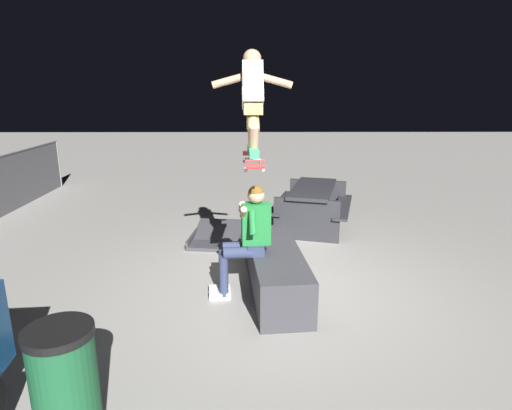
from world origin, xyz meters
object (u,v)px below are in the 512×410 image
object	(u,v)px
kicker_ramp	(219,238)
picnic_table_back	(313,201)
ledge_box_main	(275,270)
person_sitting_on_ledge	(247,235)
skater_airborne	(253,97)
skateboard	(253,161)
trash_bin	(65,384)

from	to	relation	value
kicker_ramp	picnic_table_back	size ratio (longest dim) A/B	0.57
ledge_box_main	kicker_ramp	distance (m)	2.04
picnic_table_back	person_sitting_on_ledge	bearing A→B (deg)	156.55
skater_airborne	kicker_ramp	size ratio (longest dim) A/B	0.98
skateboard	picnic_table_back	xyz separation A→B (m)	(2.81, -1.08, -1.19)
person_sitting_on_ledge	trash_bin	distance (m)	2.62
skater_airborne	kicker_ramp	xyz separation A→B (m)	(2.01, 0.58, -2.33)
skateboard	picnic_table_back	size ratio (longest dim) A/B	0.52
picnic_table_back	trash_bin	xyz separation A→B (m)	(-4.94, 2.43, -0.05)
ledge_box_main	trash_bin	distance (m)	2.87
person_sitting_on_ledge	trash_bin	size ratio (longest dim) A/B	1.54
skateboard	trash_bin	distance (m)	2.81
skater_airborne	trash_bin	size ratio (longest dim) A/B	1.25
skater_airborne	ledge_box_main	bearing A→B (deg)	-58.93
person_sitting_on_ledge	skater_airborne	size ratio (longest dim) A/B	1.23
person_sitting_on_ledge	kicker_ramp	xyz separation A→B (m)	(1.93, 0.50, -0.73)
skateboard	kicker_ramp	size ratio (longest dim) A/B	0.90
skater_airborne	picnic_table_back	xyz separation A→B (m)	(2.75, -1.09, -1.88)
kicker_ramp	trash_bin	distance (m)	4.29
skater_airborne	trash_bin	bearing A→B (deg)	148.58
kicker_ramp	person_sitting_on_ledge	bearing A→B (deg)	-165.41
ledge_box_main	kicker_ramp	size ratio (longest dim) A/B	1.75
picnic_table_back	kicker_ramp	bearing A→B (deg)	114.04
skater_airborne	picnic_table_back	world-z (taller)	skater_airborne
skateboard	person_sitting_on_ledge	bearing A→B (deg)	29.87
person_sitting_on_ledge	ledge_box_main	bearing A→B (deg)	-74.93
ledge_box_main	picnic_table_back	size ratio (longest dim) A/B	1.00
trash_bin	skater_airborne	bearing A→B (deg)	-31.42
skateboard	trash_bin	size ratio (longest dim) A/B	1.15
ledge_box_main	skater_airborne	bearing A→B (deg)	121.07
person_sitting_on_ledge	trash_bin	world-z (taller)	person_sitting_on_ledge
skateboard	skater_airborne	bearing A→B (deg)	2.95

